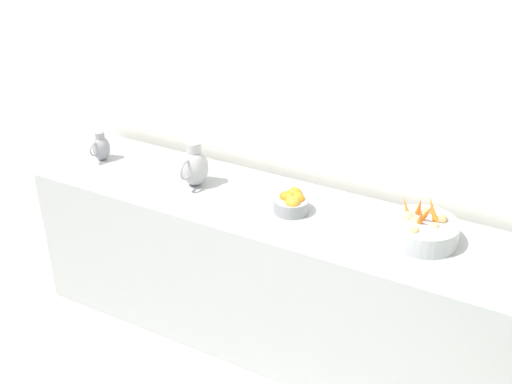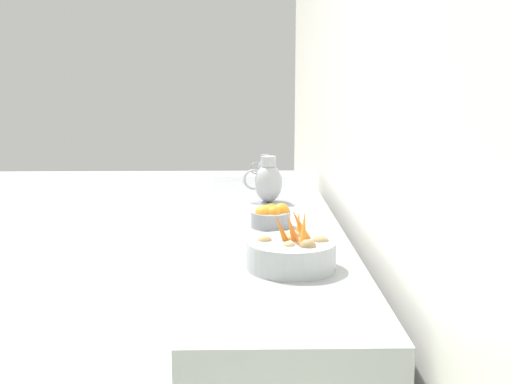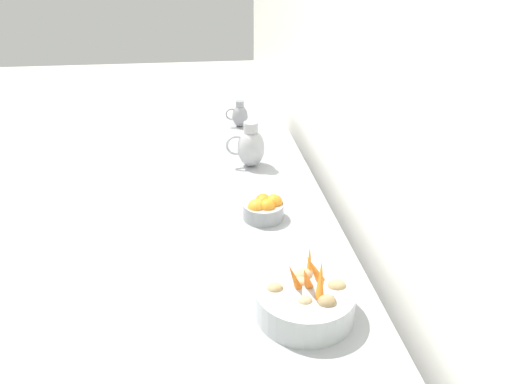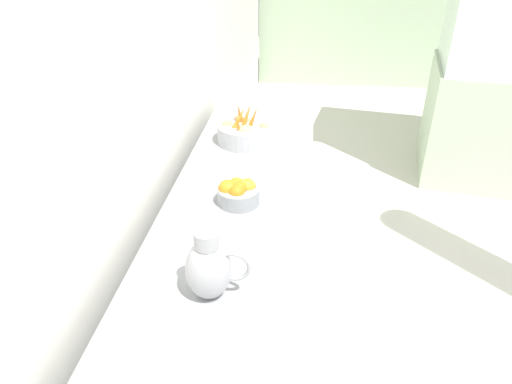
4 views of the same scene
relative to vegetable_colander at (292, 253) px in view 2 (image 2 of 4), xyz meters
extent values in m
cube|color=white|center=(-0.39, -0.20, 0.58)|extent=(0.10, 8.00, 3.00)
cube|color=#9EA0A5|center=(0.05, -0.70, -0.49)|extent=(0.65, 2.86, 0.86)
cylinder|color=#ADAFB5|center=(0.00, 0.00, -0.01)|extent=(0.33, 0.33, 0.10)
torus|color=#ADAFB5|center=(0.00, 0.00, -0.05)|extent=(0.19, 0.19, 0.01)
cone|color=orange|center=(-0.04, -0.04, 0.09)|extent=(0.11, 0.07, 0.15)
cone|color=orange|center=(0.00, 0.01, 0.09)|extent=(0.08, 0.10, 0.15)
cone|color=orange|center=(-0.03, -0.10, 0.08)|extent=(0.04, 0.07, 0.12)
cone|color=orange|center=(0.04, -0.01, 0.08)|extent=(0.08, 0.05, 0.13)
cone|color=orange|center=(-0.04, 0.03, 0.09)|extent=(0.06, 0.10, 0.15)
ellipsoid|color=tan|center=(0.01, -0.04, 0.04)|extent=(0.05, 0.05, 0.04)
ellipsoid|color=tan|center=(0.10, -0.02, 0.04)|extent=(0.06, 0.05, 0.04)
ellipsoid|color=#9E7F56|center=(-0.05, 0.07, 0.04)|extent=(0.06, 0.05, 0.05)
ellipsoid|color=tan|center=(0.01, 0.06, 0.04)|extent=(0.05, 0.04, 0.04)
ellipsoid|color=tan|center=(-0.01, -0.08, 0.04)|extent=(0.07, 0.06, 0.05)
ellipsoid|color=tan|center=(-0.11, -0.01, 0.04)|extent=(0.06, 0.05, 0.05)
cylinder|color=gray|center=(0.05, -0.66, -0.02)|extent=(0.18, 0.18, 0.07)
sphere|color=orange|center=(0.04, -0.63, 0.01)|extent=(0.07, 0.07, 0.07)
sphere|color=orange|center=(0.08, -0.63, 0.01)|extent=(0.08, 0.08, 0.08)
sphere|color=orange|center=(0.05, -0.69, 0.01)|extent=(0.07, 0.07, 0.07)
sphere|color=orange|center=(0.05, -0.66, 0.01)|extent=(0.08, 0.08, 0.08)
sphere|color=orange|center=(0.00, -0.66, 0.01)|extent=(0.08, 0.08, 0.08)
ellipsoid|color=#A3A3A8|center=(0.04, -1.25, 0.05)|extent=(0.15, 0.15, 0.21)
cylinder|color=#A3A3A8|center=(0.04, -1.25, 0.17)|extent=(0.08, 0.08, 0.06)
torus|color=#A3A3A8|center=(0.12, -1.25, 0.07)|extent=(0.11, 0.01, 0.11)
ellipsoid|color=gray|center=(0.03, -1.91, 0.01)|extent=(0.10, 0.10, 0.15)
cylinder|color=gray|center=(0.03, -1.91, 0.10)|extent=(0.06, 0.06, 0.04)
torus|color=gray|center=(0.09, -1.91, 0.03)|extent=(0.08, 0.01, 0.08)
camera|label=1|loc=(2.57, 0.50, 1.57)|focal=44.27mm
camera|label=2|loc=(0.19, 2.43, 0.68)|focal=47.88mm
camera|label=3|loc=(0.32, 1.27, 1.06)|focal=34.77mm
camera|label=4|loc=(0.31, -2.38, 1.01)|focal=32.57mm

